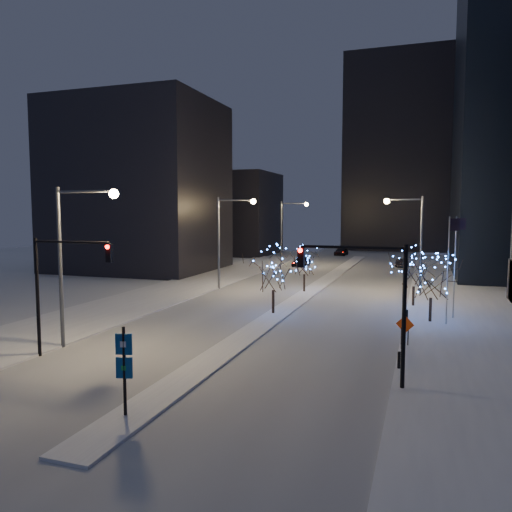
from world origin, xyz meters
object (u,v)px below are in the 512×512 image
at_px(street_lamp_w_near, 74,245).
at_px(holiday_tree_median_far, 304,261).
at_px(holiday_tree_median_near, 273,270).
at_px(traffic_signal_west, 59,277).
at_px(street_lamp_w_far, 288,224).
at_px(car_near, 301,261).
at_px(wayfinding_sign, 124,363).
at_px(construction_sign, 405,327).
at_px(car_far, 341,251).
at_px(holiday_tree_plaza_far, 414,268).
at_px(street_lamp_east, 412,232).
at_px(holiday_tree_plaza_near, 431,278).
at_px(street_lamp_w_mid, 228,230).
at_px(traffic_signal_east, 371,290).
at_px(car_mid, 402,263).

distance_m(street_lamp_w_near, holiday_tree_median_far, 26.98).
bearing_deg(holiday_tree_median_near, traffic_signal_west, -117.08).
height_order(street_lamp_w_far, car_near, street_lamp_w_far).
xyz_separation_m(street_lamp_w_near, wayfinding_sign, (8.74, -8.00, -4.13)).
relative_size(holiday_tree_median_far, construction_sign, 2.62).
bearing_deg(car_far, traffic_signal_west, -91.04).
xyz_separation_m(car_near, car_far, (2.85, 21.34, -0.01)).
bearing_deg(traffic_signal_west, street_lamp_w_far, 90.55).
bearing_deg(holiday_tree_median_far, holiday_tree_plaza_far, -22.31).
xyz_separation_m(street_lamp_east, traffic_signal_west, (-18.52, -30.00, -1.69)).
distance_m(traffic_signal_west, holiday_tree_plaza_far, 29.77).
bearing_deg(wayfinding_sign, street_lamp_east, 59.61).
distance_m(street_lamp_w_far, car_near, 6.16).
bearing_deg(holiday_tree_plaza_near, holiday_tree_plaza_far, 102.35).
distance_m(street_lamp_w_near, holiday_tree_plaza_far, 28.72).
height_order(street_lamp_w_mid, traffic_signal_east, street_lamp_w_mid).
bearing_deg(holiday_tree_median_far, holiday_tree_plaza_near, -41.12).
bearing_deg(street_lamp_w_far, car_far, 76.53).
bearing_deg(car_mid, holiday_tree_median_far, 80.51).
bearing_deg(construction_sign, street_lamp_w_mid, 148.00).
bearing_deg(holiday_tree_plaza_near, car_far, 105.61).
relative_size(holiday_tree_median_near, holiday_tree_plaza_far, 0.99).
bearing_deg(holiday_tree_median_near, car_far, 93.51).
bearing_deg(holiday_tree_plaza_far, street_lamp_w_near, -132.89).
bearing_deg(car_mid, holiday_tree_plaza_far, 101.49).
relative_size(street_lamp_w_far, car_near, 2.27).
bearing_deg(street_lamp_w_mid, holiday_tree_median_near, -52.71).
distance_m(holiday_tree_median_near, construction_sign, 12.90).
distance_m(car_near, construction_sign, 46.05).
relative_size(street_lamp_w_far, traffic_signal_west, 1.43).
relative_size(car_near, holiday_tree_median_near, 0.79).
relative_size(traffic_signal_west, traffic_signal_east, 1.00).
bearing_deg(street_lamp_w_mid, car_far, 83.75).
distance_m(traffic_signal_east, holiday_tree_plaza_near, 15.96).
xyz_separation_m(street_lamp_w_mid, wayfinding_sign, (8.74, -33.00, -4.13)).
bearing_deg(street_lamp_w_far, street_lamp_w_near, -90.00).
xyz_separation_m(car_far, holiday_tree_median_far, (3.39, -45.63, 2.64)).
xyz_separation_m(street_lamp_w_near, holiday_tree_plaza_far, (19.44, 20.92, -3.01)).
relative_size(holiday_tree_plaza_near, holiday_tree_plaza_far, 0.92).
xyz_separation_m(traffic_signal_west, holiday_tree_plaza_near, (20.32, 16.63, -1.28)).
distance_m(street_lamp_w_far, holiday_tree_plaza_near, 41.15).
bearing_deg(holiday_tree_median_far, car_near, 104.42).
height_order(street_lamp_w_near, holiday_tree_plaza_far, street_lamp_w_near).
distance_m(holiday_tree_plaza_far, construction_sign, 14.15).
relative_size(street_lamp_east, traffic_signal_east, 1.43).
relative_size(traffic_signal_east, holiday_tree_median_near, 1.25).
relative_size(street_lamp_w_near, wayfinding_sign, 2.59).
bearing_deg(wayfinding_sign, street_lamp_w_mid, 90.38).
bearing_deg(wayfinding_sign, car_near, 82.02).
height_order(car_mid, holiday_tree_plaza_far, holiday_tree_plaza_far).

